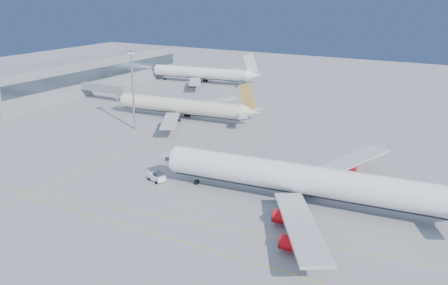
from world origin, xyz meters
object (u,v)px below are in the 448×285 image
at_px(airliner_third, 203,73).
at_px(pushback_tug, 157,177).
at_px(airliner_etihad, 183,107).
at_px(light_mast, 133,84).
at_px(airliner_virgin, 307,180).

bearing_deg(airliner_third, pushback_tug, -69.61).
relative_size(airliner_etihad, light_mast, 2.26).
relative_size(pushback_tug, light_mast, 0.19).
height_order(airliner_etihad, pushback_tug, airliner_etihad).
height_order(airliner_virgin, airliner_third, airliner_virgin).
bearing_deg(airliner_virgin, light_mast, 153.27).
distance_m(airliner_etihad, airliner_third, 71.27).
bearing_deg(airliner_etihad, pushback_tug, -67.37).
relative_size(airliner_virgin, airliner_etihad, 1.28).
bearing_deg(light_mast, airliner_etihad, 70.49).
relative_size(airliner_third, light_mast, 2.32).
height_order(airliner_virgin, airliner_etihad, airliner_virgin).
bearing_deg(light_mast, pushback_tug, -44.41).
bearing_deg(airliner_virgin, airliner_third, 126.01).
bearing_deg(airliner_third, airliner_virgin, -55.80).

